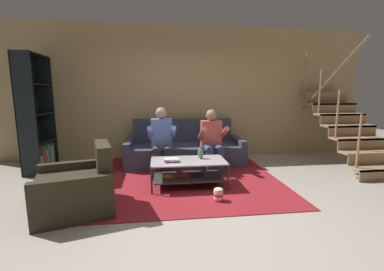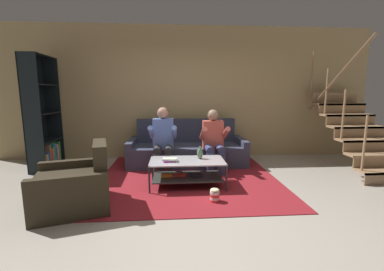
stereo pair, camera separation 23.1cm
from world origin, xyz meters
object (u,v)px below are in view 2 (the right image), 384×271
(coffee_table, at_px, (187,169))
(popcorn_tub, at_px, (215,195))
(person_seated_right, at_px, (214,138))
(person_seated_left, at_px, (163,138))
(book_stack, at_px, (170,160))
(couch, at_px, (187,150))
(vase, at_px, (200,153))
(armchair, at_px, (76,187))
(bookshelf, at_px, (43,130))

(coffee_table, xyz_separation_m, popcorn_tub, (0.34, -0.64, -0.18))
(person_seated_right, distance_m, popcorn_tub, 1.52)
(person_seated_left, xyz_separation_m, book_stack, (0.13, -0.83, -0.20))
(coffee_table, height_order, book_stack, book_stack)
(coffee_table, xyz_separation_m, book_stack, (-0.27, -0.06, 0.17))
(couch, xyz_separation_m, book_stack, (-0.34, -1.39, 0.16))
(vase, xyz_separation_m, armchair, (-1.67, -0.76, -0.23))
(person_seated_left, height_order, popcorn_tub, person_seated_left)
(person_seated_right, relative_size, popcorn_tub, 6.05)
(couch, bearing_deg, person_seated_left, -129.86)
(person_seated_right, relative_size, vase, 5.87)
(vase, relative_size, popcorn_tub, 1.03)
(couch, bearing_deg, popcorn_tub, -82.25)
(person_seated_left, height_order, book_stack, person_seated_left)
(person_seated_left, relative_size, book_stack, 5.09)
(coffee_table, height_order, popcorn_tub, coffee_table)
(person_seated_left, distance_m, armchair, 1.83)
(person_seated_right, xyz_separation_m, vase, (-0.33, -0.68, -0.12))
(book_stack, bearing_deg, bookshelf, 153.10)
(couch, bearing_deg, bookshelf, -177.01)
(coffee_table, relative_size, vase, 5.92)
(person_seated_right, xyz_separation_m, coffee_table, (-0.54, -0.76, -0.35))
(couch, relative_size, vase, 12.08)
(armchair, xyz_separation_m, popcorn_tub, (1.79, 0.04, -0.18))
(person_seated_right, bearing_deg, couch, 129.66)
(coffee_table, bearing_deg, armchair, -154.89)
(vase, xyz_separation_m, bookshelf, (-2.92, 1.10, 0.25))
(person_seated_left, bearing_deg, couch, 50.14)
(book_stack, height_order, bookshelf, bookshelf)
(couch, bearing_deg, coffee_table, -93.20)
(person_seated_right, bearing_deg, person_seated_left, 179.75)
(person_seated_left, xyz_separation_m, bookshelf, (-2.32, 0.41, 0.11))
(armchair, bearing_deg, person_seated_right, 35.93)
(person_seated_right, distance_m, vase, 0.77)
(person_seated_right, bearing_deg, book_stack, -134.50)
(couch, height_order, bookshelf, bookshelf)
(coffee_table, xyz_separation_m, armchair, (-1.45, -0.68, 0.00))
(person_seated_right, height_order, book_stack, person_seated_right)
(person_seated_left, xyz_separation_m, coffee_table, (0.39, -0.77, -0.37))
(vase, height_order, bookshelf, bookshelf)
(vase, bearing_deg, couch, 96.44)
(book_stack, xyz_separation_m, armchair, (-1.19, -0.62, -0.17))
(popcorn_tub, bearing_deg, person_seated_left, 117.53)
(person_seated_right, bearing_deg, bookshelf, 172.66)
(coffee_table, xyz_separation_m, bookshelf, (-2.71, 1.18, 0.48))
(coffee_table, distance_m, popcorn_tub, 0.75)
(vase, height_order, popcorn_tub, vase)
(vase, distance_m, bookshelf, 3.14)
(couch, xyz_separation_m, person_seated_left, (-0.47, -0.56, 0.36))
(coffee_table, relative_size, book_stack, 4.94)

